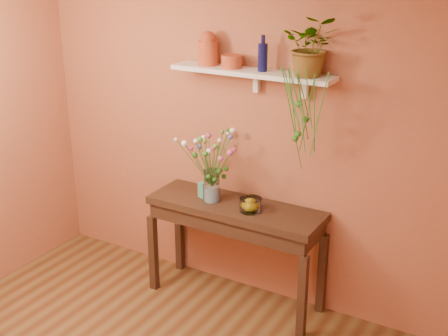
% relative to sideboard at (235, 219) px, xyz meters
% --- Properties ---
extents(room, '(4.04, 4.04, 2.70)m').
position_rel_sideboard_xyz_m(room, '(0.01, -1.75, 0.60)').
color(room, brown).
rests_on(room, ground).
extents(sideboard, '(1.44, 0.46, 0.87)m').
position_rel_sideboard_xyz_m(sideboard, '(0.00, 0.00, 0.00)').
color(sideboard, '#3D2619').
rests_on(sideboard, ground).
extents(wall_shelf, '(1.30, 0.24, 0.19)m').
position_rel_sideboard_xyz_m(wall_shelf, '(0.07, 0.13, 1.17)').
color(wall_shelf, white).
rests_on(wall_shelf, room).
extents(terracotta_jug, '(0.20, 0.20, 0.26)m').
position_rel_sideboard_xyz_m(terracotta_jug, '(-0.33, 0.14, 1.32)').
color(terracotta_jug, '#AE451F').
rests_on(terracotta_jug, wall_shelf).
extents(terracotta_pot, '(0.17, 0.17, 0.10)m').
position_rel_sideboard_xyz_m(terracotta_pot, '(-0.11, 0.12, 1.24)').
color(terracotta_pot, '#AE451F').
rests_on(terracotta_pot, wall_shelf).
extents(blue_bottle, '(0.08, 0.08, 0.27)m').
position_rel_sideboard_xyz_m(blue_bottle, '(0.15, 0.12, 1.30)').
color(blue_bottle, '#0D0F40').
rests_on(blue_bottle, wall_shelf).
extents(spider_plant, '(0.47, 0.43, 0.43)m').
position_rel_sideboard_xyz_m(spider_plant, '(0.53, 0.13, 1.40)').
color(spider_plant, '#2A681B').
rests_on(spider_plant, wall_shelf).
extents(plant_fronds, '(0.38, 0.31, 0.77)m').
position_rel_sideboard_xyz_m(plant_fronds, '(0.53, -0.02, 0.93)').
color(plant_fronds, '#2A681B').
rests_on(plant_fronds, wall_shelf).
extents(glass_vase, '(0.13, 0.13, 0.26)m').
position_rel_sideboard_xyz_m(glass_vase, '(-0.20, -0.03, 0.24)').
color(glass_vase, white).
rests_on(glass_vase, sideboard).
extents(bouquet, '(0.51, 0.49, 0.48)m').
position_rel_sideboard_xyz_m(bouquet, '(-0.18, -0.05, 0.55)').
color(bouquet, '#386B28').
rests_on(bouquet, glass_vase).
extents(glass_bowl, '(0.18, 0.18, 0.11)m').
position_rel_sideboard_xyz_m(glass_bowl, '(0.17, -0.05, 0.18)').
color(glass_bowl, white).
rests_on(glass_bowl, sideboard).
extents(lemon, '(0.08, 0.08, 0.08)m').
position_rel_sideboard_xyz_m(lemon, '(0.16, -0.04, 0.17)').
color(lemon, yellow).
rests_on(lemon, glass_bowl).
extents(carton, '(0.08, 0.07, 0.13)m').
position_rel_sideboard_xyz_m(carton, '(-0.31, -0.01, 0.19)').
color(carton, teal).
rests_on(carton, sideboard).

